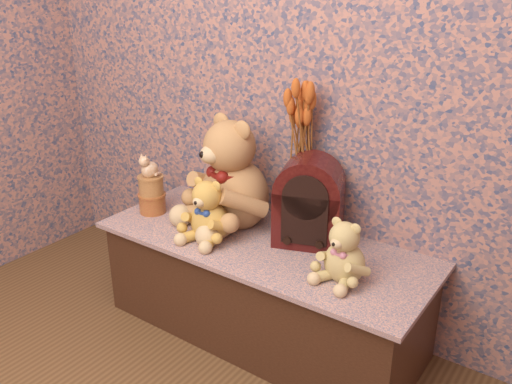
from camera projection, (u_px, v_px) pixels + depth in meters
display_shelf at (263, 287)px, 2.34m from camera, size 1.43×0.58×0.45m
teddy_large at (235, 167)px, 2.34m from camera, size 0.56×0.61×0.52m
teddy_medium at (209, 207)px, 2.24m from camera, size 0.24×0.28×0.29m
teddy_small at (346, 248)px, 1.94m from camera, size 0.23×0.27×0.26m
cathedral_radio at (309, 200)px, 2.19m from camera, size 0.32×0.28×0.37m
ceramic_vase at (300, 206)px, 2.33m from camera, size 0.16×0.16×0.22m
dried_stalks at (303, 137)px, 2.21m from camera, size 0.22×0.22×0.40m
biscuit_tin_lower at (152, 203)px, 2.52m from camera, size 0.15×0.15×0.09m
biscuit_tin_upper at (151, 186)px, 2.49m from camera, size 0.14×0.14×0.09m
cat_figurine at (149, 165)px, 2.45m from camera, size 0.10×0.10×0.12m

